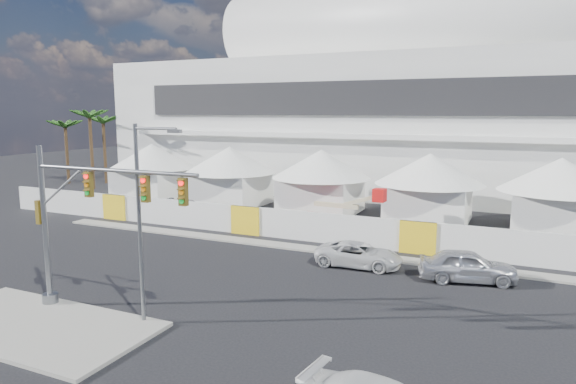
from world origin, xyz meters
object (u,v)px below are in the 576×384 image
at_px(pickup_curb, 359,255).
at_px(lot_car_c, 188,208).
at_px(traffic_mast, 75,221).
at_px(boom_lift, 330,217).
at_px(streetlight_median, 143,210).
at_px(sedan_silver, 468,266).

xyz_separation_m(pickup_curb, lot_car_c, (-17.18, 7.80, -0.03)).
height_order(traffic_mast, boom_lift, traffic_mast).
distance_m(pickup_curb, streetlight_median, 13.17).
bearing_deg(pickup_curb, sedan_silver, -93.74).
relative_size(lot_car_c, streetlight_median, 0.55).
bearing_deg(sedan_silver, pickup_curb, 74.24).
height_order(traffic_mast, streetlight_median, streetlight_median).
bearing_deg(boom_lift, streetlight_median, -88.59).
distance_m(traffic_mast, streetlight_median, 3.58).
bearing_deg(lot_car_c, traffic_mast, -157.88).
height_order(sedan_silver, traffic_mast, traffic_mast).
bearing_deg(traffic_mast, sedan_silver, 37.31).
relative_size(traffic_mast, boom_lift, 1.31).
bearing_deg(pickup_curb, streetlight_median, 151.77).
bearing_deg(boom_lift, sedan_silver, -34.38).
bearing_deg(traffic_mast, streetlight_median, 3.27).
relative_size(pickup_curb, boom_lift, 0.74).
distance_m(sedan_silver, boom_lift, 13.33).
distance_m(pickup_curb, lot_car_c, 18.86).
relative_size(sedan_silver, traffic_mast, 0.57).
xyz_separation_m(lot_car_c, boom_lift, (12.52, 0.30, 0.24)).
bearing_deg(lot_car_c, pickup_curb, -115.30).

